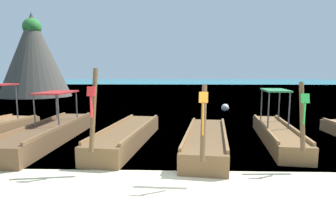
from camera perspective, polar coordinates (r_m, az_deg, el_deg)
ground at (r=5.77m, az=-1.30°, el=-18.29°), size 120.00×120.00×0.00m
sea_water at (r=67.20m, az=1.56°, el=5.65°), size 120.00×120.00×0.00m
longtail_boat_violet_ribbon at (r=11.38m, az=-22.79°, el=-3.83°), size 1.28×7.02×2.79m
longtail_boat_red_ribbon at (r=10.34m, az=-8.19°, el=-4.72°), size 1.85×6.09×2.67m
longtail_boat_orange_ribbon at (r=9.64m, az=7.73°, el=-5.71°), size 1.98×6.01×2.28m
longtail_boat_green_ribbon at (r=11.25m, az=21.09°, el=-3.98°), size 1.82×6.21×2.32m
karst_rock at (r=34.65m, az=-25.60°, el=10.19°), size 7.57×7.53×9.04m
mooring_buoy_near at (r=19.27m, az=11.44°, el=0.85°), size 0.50×0.50×0.50m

